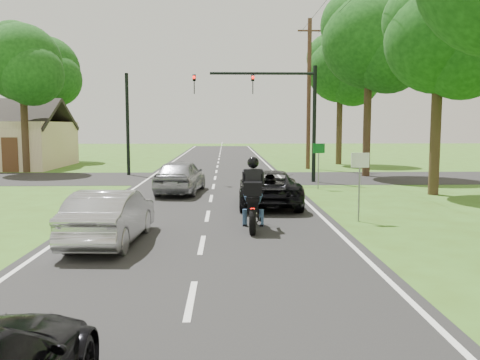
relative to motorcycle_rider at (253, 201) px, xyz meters
name	(u,v)px	position (x,y,z in m)	size (l,w,h in m)	color
ground	(202,245)	(-1.37, -1.92, -0.83)	(140.00, 140.00, 0.00)	#395819
road	(212,192)	(-1.37, 8.08, -0.82)	(8.00, 100.00, 0.01)	black
cross_road	(215,178)	(-1.37, 14.08, -0.82)	(60.00, 7.00, 0.01)	black
motorcycle_rider	(253,201)	(0.00, 0.00, 0.00)	(0.69, 2.45, 2.11)	black
dark_suv	(269,187)	(0.83, 4.31, -0.16)	(2.18, 4.73, 1.31)	black
silver_sedan	(110,216)	(-3.68, -1.62, -0.14)	(1.43, 4.11, 1.35)	#ADADB2
silver_suv	(180,176)	(-2.75, 7.77, -0.07)	(1.75, 4.36, 1.48)	gray
traffic_signal	(279,102)	(1.96, 12.08, 3.31)	(6.38, 0.44, 6.00)	black
signal_pole_far	(128,125)	(-6.57, 16.08, 2.17)	(0.20, 0.20, 6.00)	black
utility_pole_far	(309,93)	(4.83, 20.08, 4.26)	(1.60, 0.28, 10.00)	#533326
sign_white	(360,170)	(3.33, 1.06, 0.77)	(0.55, 0.07, 2.12)	slate
sign_green	(319,155)	(3.53, 9.06, 0.77)	(0.55, 0.07, 2.12)	slate
tree_row_c	(447,45)	(8.38, 6.88, 5.41)	(4.80, 4.65, 8.76)	#332316
tree_row_d	(376,46)	(7.73, 14.84, 6.60)	(5.76, 5.58, 10.45)	#332316
tree_row_e	(345,73)	(8.10, 23.86, 6.01)	(5.28, 5.12, 9.61)	#332316
tree_left_near	(25,67)	(-13.11, 17.86, 5.71)	(5.12, 4.96, 9.22)	#332316
tree_left_far	(49,73)	(-15.07, 27.84, 6.31)	(5.76, 5.58, 10.14)	#332316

